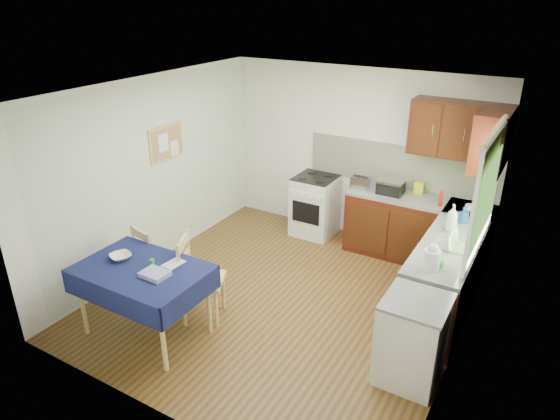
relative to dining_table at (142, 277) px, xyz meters
The scene contains 33 objects.
floor 1.77m from the dining_table, 53.63° to the left, with size 4.20×4.20×0.00m, color #502F15.
ceiling 2.42m from the dining_table, 53.63° to the left, with size 4.00×4.20×0.02m, color white.
wall_back 3.58m from the dining_table, 74.22° to the left, with size 4.00×0.02×2.50m, color white.
wall_front 1.36m from the dining_table, 39.47° to the right, with size 4.00×0.02×2.50m, color white.
wall_left 1.75m from the dining_table, 128.43° to the left, with size 0.02×4.20×2.50m, color silver.
wall_right 3.28m from the dining_table, 23.81° to the left, with size 0.02×4.20×2.50m, color white.
base_cabinets 3.47m from the dining_table, 47.87° to the left, with size 1.90×2.30×0.86m.
worktop_back 3.71m from the dining_table, 57.07° to the left, with size 1.90×0.60×0.04m, color slate.
worktop_right 3.31m from the dining_table, 36.32° to the left, with size 0.60×1.70×0.04m, color slate.
worktop_corner 4.10m from the dining_table, 49.41° to the left, with size 0.60×0.60×0.04m, color slate.
splashback 3.79m from the dining_table, 64.57° to the left, with size 2.70×0.02×0.60m, color white.
upper_cabinets 4.14m from the dining_table, 51.32° to the left, with size 1.20×0.85×0.70m.
stove 3.15m from the dining_table, 81.53° to the left, with size 0.60×0.61×0.92m.
window 3.68m from the dining_table, 34.37° to the left, with size 0.04×1.48×1.26m.
fridge 2.78m from the dining_table, 15.88° to the left, with size 0.58×0.60×0.89m.
corkboard 2.10m from the dining_table, 122.09° to the left, with size 0.04×0.62×0.47m.
dining_table is the anchor object (origin of this frame).
chair_far 0.80m from the dining_table, 126.65° to the left, with size 0.49×0.49×0.93m.
chair_near 0.62m from the dining_table, 58.89° to the left, with size 0.60×0.60×1.02m.
toaster 3.27m from the dining_table, 68.73° to the left, with size 0.25×0.15×0.19m.
sandwich_press 3.49m from the dining_table, 62.45° to the left, with size 0.33×0.29×0.19m.
sauce_bottle 3.78m from the dining_table, 52.22° to the left, with size 0.05×0.05×0.22m, color red.
yellow_packet 3.81m from the dining_table, 59.21° to the left, with size 0.12×0.08×0.16m, color yellow.
dish_rack 3.32m from the dining_table, 35.43° to the left, with size 0.39×0.30×0.18m.
kettle 2.96m from the dining_table, 27.18° to the left, with size 0.17×0.17×0.28m.
cup 4.00m from the dining_table, 48.08° to the left, with size 0.12×0.12×0.10m, color white.
soap_bottle_a 3.49m from the dining_table, 41.68° to the left, with size 0.13×0.13×0.33m, color white.
soap_bottle_b 3.74m from the dining_table, 44.55° to the left, with size 0.09×0.09×0.20m, color #1B4D9F.
soap_bottle_c 3.03m from the dining_table, 27.73° to the left, with size 0.13×0.13×0.16m, color #268524.
plate_bowl 0.35m from the dining_table, behind, with size 0.22×0.22×0.05m, color #F4E4C7.
book 0.30m from the dining_table, 53.75° to the left, with size 0.16×0.22×0.02m, color white.
spice_jar 0.19m from the dining_table, 41.98° to the left, with size 0.04×0.04×0.09m, color green.
tea_towel 0.28m from the dining_table, 10.84° to the right, with size 0.27×0.21×0.05m, color navy.
Camera 1 is at (2.54, -4.43, 3.46)m, focal length 32.00 mm.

